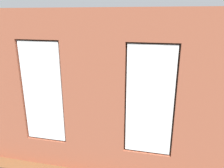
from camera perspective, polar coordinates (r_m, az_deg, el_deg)
name	(u,v)px	position (r m, az deg, el deg)	size (l,w,h in m)	color
ground_plane	(119,118)	(7.07, 1.89, -8.79)	(6.43, 5.92, 0.10)	brown
brick_wall_with_windows	(94,99)	(4.12, -4.76, -3.84)	(5.83, 0.30, 3.21)	#9E5138
white_wall_right	(30,64)	(7.41, -20.70, 4.87)	(0.10, 4.92, 3.21)	white
couch_by_window	(78,136)	(5.41, -8.80, -13.24)	(1.70, 0.87, 0.80)	black
couch_left	(194,117)	(6.69, 20.71, -7.98)	(0.92, 1.81, 0.80)	black
coffee_table	(105,103)	(7.08, -1.78, -4.94)	(1.59, 0.80, 0.43)	tan
cup_ceramic	(108,102)	(6.91, -1.08, -4.63)	(0.09, 0.09, 0.10)	#B23D38
candle_jar	(90,100)	(7.06, -5.79, -4.19)	(0.08, 0.08, 0.11)	#B7333D
table_plant_small	(105,99)	(7.02, -1.79, -3.88)	(0.11, 0.11, 0.17)	beige
remote_silver	(119,101)	(7.09, 1.93, -4.38)	(0.05, 0.17, 0.02)	#B2B2B7
media_console	(45,103)	(7.80, -16.99, -4.73)	(0.92, 0.42, 0.46)	black
tv_flatscreen	(44,86)	(7.61, -17.37, -0.61)	(1.04, 0.20, 0.71)	black
papasan_chair	(109,86)	(8.51, -0.69, -0.60)	(1.07, 1.07, 0.68)	olive
potted_plant_between_couches	(133,123)	(4.94, 5.59, -10.13)	(0.99, 0.97, 1.30)	gray
potted_plant_corner_far_left	(216,141)	(4.99, 25.49, -13.21)	(0.75, 0.72, 1.05)	#9E5638
potted_plant_mid_room_small	(146,96)	(7.54, 8.92, -3.12)	(0.49, 0.49, 0.69)	gray
potted_plant_corner_near_left	(192,84)	(8.62, 20.17, -0.11)	(1.17, 1.02, 1.34)	#47423D
potted_plant_near_tv	(45,97)	(6.61, -17.17, -3.39)	(1.09, 1.14, 1.31)	gray
potted_plant_foreground_right	(74,71)	(9.11, -9.91, 3.27)	(0.73, 0.80, 1.33)	#9E5638
potted_plant_by_left_couch	(177,98)	(7.87, 16.66, -3.51)	(0.27, 0.27, 0.51)	#9E5638
potted_plant_beside_window_right	(35,123)	(5.66, -19.48, -9.67)	(0.52, 0.52, 0.96)	gray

